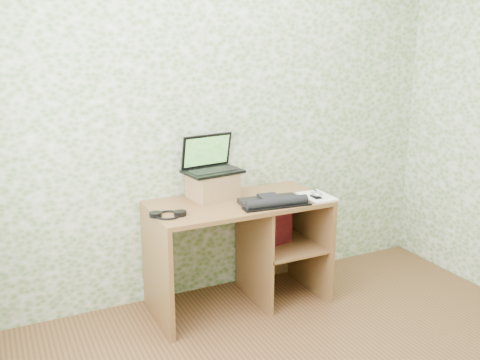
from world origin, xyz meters
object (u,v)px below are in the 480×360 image
keyboard (273,201)px  desk (247,235)px  notepad (317,197)px  laptop (210,163)px  riser (213,185)px

keyboard → desk: bearing=121.1°
keyboard → notepad: (0.35, 0.01, -0.02)m
keyboard → laptop: bearing=135.4°
desk → laptop: size_ratio=2.93×
desk → keyboard: 0.36m
riser → laptop: 0.15m
riser → keyboard: riser is taller
laptop → keyboard: size_ratio=0.87×
riser → laptop: size_ratio=0.73×
laptop → notepad: 0.77m
desk → keyboard: (0.09, -0.19, 0.29)m
laptop → keyboard: laptop is taller
notepad → keyboard: bearing=-177.5°
desk → laptop: 0.57m
notepad → riser: bearing=156.3°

